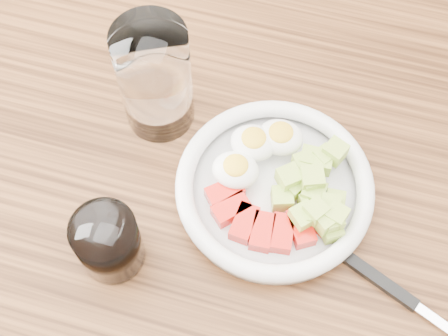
{
  "coord_description": "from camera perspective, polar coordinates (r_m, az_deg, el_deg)",
  "views": [
    {
      "loc": [
        0.08,
        -0.31,
        1.45
      ],
      "look_at": [
        -0.01,
        0.01,
        0.8
      ],
      "focal_mm": 50.0,
      "sensor_mm": 36.0,
      "label": 1
    }
  ],
  "objects": [
    {
      "name": "bowl",
      "position": [
        0.73,
        4.76,
        -1.65
      ],
      "size": [
        0.23,
        0.23,
        0.06
      ],
      "color": "white",
      "rests_on": "dining_table"
    },
    {
      "name": "dining_table",
      "position": [
        0.84,
        0.47,
        -4.75
      ],
      "size": [
        1.5,
        0.9,
        0.77
      ],
      "color": "brown",
      "rests_on": "ground"
    },
    {
      "name": "coffee_glass",
      "position": [
        0.69,
        -10.52,
        -6.72
      ],
      "size": [
        0.07,
        0.07,
        0.08
      ],
      "color": "white",
      "rests_on": "dining_table"
    },
    {
      "name": "ground",
      "position": [
        1.49,
        0.27,
        -14.48
      ],
      "size": [
        4.0,
        4.0,
        0.0
      ],
      "primitive_type": "plane",
      "color": "brown",
      "rests_on": "ground"
    },
    {
      "name": "water_glass",
      "position": [
        0.74,
        -6.33,
        8.11
      ],
      "size": [
        0.09,
        0.09,
        0.15
      ],
      "primitive_type": "cylinder",
      "color": "white",
      "rests_on": "dining_table"
    },
    {
      "name": "fork",
      "position": [
        0.73,
        15.75,
        -11.07
      ],
      "size": [
        0.2,
        0.09,
        0.01
      ],
      "color": "black",
      "rests_on": "dining_table"
    }
  ]
}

